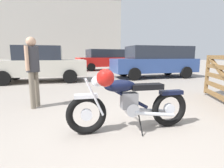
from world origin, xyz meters
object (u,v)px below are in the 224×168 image
bystander (33,65)px  silver_sedan_mid (106,59)px  vintage_motorcycle (128,102)px  pale_sedan_back (155,61)px  dark_sedan_left (40,64)px

bystander → silver_sedan_mid: silver_sedan_mid is taller
vintage_motorcycle → bystander: size_ratio=1.25×
bystander → vintage_motorcycle: bearing=-22.0°
vintage_motorcycle → bystander: (-1.49, 1.97, 0.53)m
pale_sedan_back → dark_sedan_left: (-6.05, 0.58, -0.10)m
vintage_motorcycle → pale_sedan_back: 7.45m
silver_sedan_mid → pale_sedan_back: bearing=95.3°
vintage_motorcycle → bystander: 2.53m
pale_sedan_back → bystander: bearing=38.7°
bystander → pale_sedan_back: 7.22m
vintage_motorcycle → dark_sedan_left: 6.60m
vintage_motorcycle → silver_sedan_mid: 12.35m
bystander → dark_sedan_left: bearing=120.4°
bystander → silver_sedan_mid: 11.08m
dark_sedan_left → bystander: bearing=-83.7°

